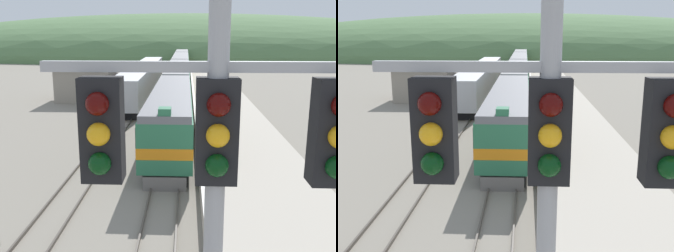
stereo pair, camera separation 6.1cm
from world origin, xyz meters
TOP-DOWN VIEW (x-y plane):
  - track_main at (0.00, 70.00)m, footprint 1.52×180.00m
  - track_siding at (-4.71, 70.00)m, footprint 1.52×180.00m
  - platform at (4.81, 50.00)m, footprint 6.01×140.00m
  - distant_hills at (0.00, 142.68)m, footprint 215.69×97.06m
  - station_shed at (-10.89, 44.87)m, footprint 6.87×6.67m
  - express_train_lead_car at (0.00, 26.15)m, footprint 2.94×19.17m
  - carriage_second at (0.00, 48.00)m, footprint 2.93×22.30m
  - carriage_third at (0.00, 71.18)m, footprint 2.93×22.30m
  - carriage_fourth at (0.00, 94.36)m, footprint 2.93×22.30m
  - siding_train at (-4.71, 50.45)m, footprint 2.90×35.33m
  - signal_mast_main at (1.36, 1.57)m, footprint 3.30×0.42m

SIDE VIEW (x-z plane):
  - distant_hills at x=0.00m, z-range -14.47..14.47m
  - track_main at x=0.00m, z-range 0.00..0.16m
  - track_siding at x=-4.71m, z-range 0.00..0.16m
  - platform at x=4.81m, z-range -0.01..0.98m
  - siding_train at x=-4.71m, z-range 0.06..3.80m
  - station_shed at x=-10.89m, z-range 0.02..4.11m
  - carriage_second at x=0.00m, z-range 0.18..4.13m
  - carriage_third at x=0.00m, z-range 0.18..4.13m
  - carriage_fourth at x=0.00m, z-range 0.18..4.13m
  - express_train_lead_car at x=0.00m, z-range 0.01..4.32m
  - signal_mast_main at x=1.36m, z-range 1.63..10.22m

